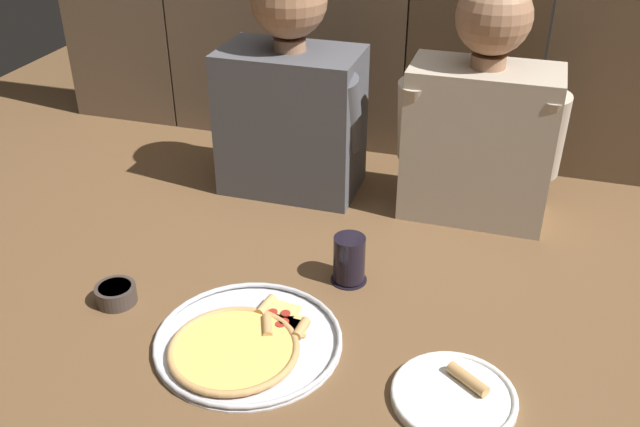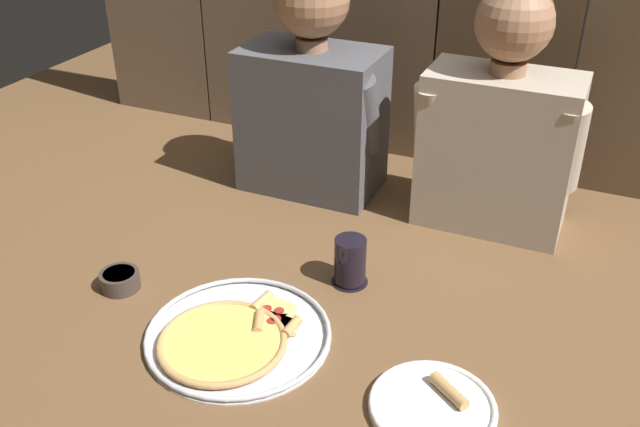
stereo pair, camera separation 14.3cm
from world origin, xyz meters
name	(u,v)px [view 2 (the right image)]	position (x,y,z in m)	size (l,w,h in m)	color
ground_plane	(315,316)	(0.00, 0.00, 0.00)	(3.20, 3.20, 0.00)	brown
pizza_tray	(234,336)	(-0.11, -0.13, 0.01)	(0.36, 0.36, 0.03)	silver
dinner_plate	(433,406)	(0.29, -0.15, 0.01)	(0.22, 0.22, 0.03)	white
drinking_glass	(350,262)	(0.02, 0.14, 0.05)	(0.08, 0.08, 0.11)	black
dipping_bowl	(120,279)	(-0.42, -0.08, 0.02)	(0.08, 0.08, 0.04)	#3D332D
diner_left	(312,88)	(-0.24, 0.52, 0.28)	(0.39, 0.22, 0.60)	#4C4C51
diner_right	(501,120)	(0.24, 0.52, 0.27)	(0.39, 0.19, 0.59)	#B2A38E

